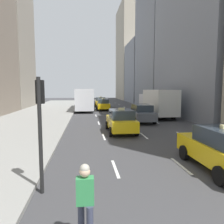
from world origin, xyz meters
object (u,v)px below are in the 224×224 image
city_bus (85,98)px  traffic_light_pole (40,116)px  taxi_second (121,121)px  taxi_third (100,102)px  skateboarder (85,201)px  taxi_fourth (222,149)px  box_truck (157,102)px  sedan_black_near (141,113)px  taxi_lead (103,104)px

city_bus → traffic_light_pole: size_ratio=3.23×
taxi_second → taxi_third: size_ratio=1.00×
skateboarder → taxi_second: bearing=77.4°
taxi_fourth → taxi_second: bearing=109.3°
taxi_second → city_bus: (-2.81, 18.28, 0.91)m
box_truck → city_bus: bearing=131.0°
taxi_second → traffic_light_pole: bearing=-113.6°
sedan_black_near → taxi_third: bearing=98.4°
taxi_lead → taxi_fourth: (2.80, -25.47, 0.00)m
city_bus → skateboarder: bearing=-89.6°
taxi_lead → traffic_light_pole: (-3.95, -26.53, 1.53)m
taxi_third → skateboarder: taxi_third is taller
taxi_third → sedan_black_near: size_ratio=0.89×
box_truck → skateboarder: size_ratio=4.81×
taxi_fourth → traffic_light_pole: (-6.75, -1.06, 1.53)m
taxi_fourth → city_bus: size_ratio=0.38×
skateboarder → city_bus: bearing=90.4°
taxi_lead → box_truck: 10.52m
traffic_light_pole → taxi_fourth: bearing=8.9°
taxi_second → box_truck: (5.60, 8.61, 0.83)m
taxi_lead → box_truck: bearing=-57.7°
taxi_lead → taxi_second: same height
taxi_fourth → sedan_black_near: taxi_fourth is taller
taxi_fourth → sedan_black_near: (0.00, 12.93, 0.01)m
taxi_fourth → traffic_light_pole: size_ratio=1.22×
taxi_lead → taxi_fourth: 25.62m
taxi_second → taxi_fourth: bearing=-70.7°
sedan_black_near → box_truck: box_truck is taller
taxi_third → taxi_fourth: 31.99m
taxi_third → traffic_light_pole: 33.20m
box_truck → skateboarder: 21.83m
taxi_second → box_truck: 10.31m
taxi_fourth → sedan_black_near: size_ratio=0.89×
sedan_black_near → skateboarder: 17.41m
taxi_fourth → skateboarder: (-5.39, -3.62, 0.08)m
taxi_lead → box_truck: size_ratio=0.52×
city_bus → skateboarder: size_ratio=6.65×
city_bus → box_truck: size_ratio=1.38×
taxi_third → taxi_lead: bearing=-90.0°
taxi_third → skateboarder: bearing=-94.2°
taxi_second → sedan_black_near: 5.68m
sedan_black_near → traffic_light_pole: traffic_light_pole is taller
box_truck → taxi_third: bearing=110.1°
taxi_third → box_truck: (5.60, -15.27, 0.83)m
taxi_lead → taxi_fourth: size_ratio=1.00×
sedan_black_near → taxi_second: bearing=-119.5°
box_truck → sedan_black_near: bearing=-127.4°
taxi_lead → traffic_light_pole: traffic_light_pole is taller
taxi_third → sedan_black_near: taxi_third is taller
traffic_light_pole → sedan_black_near: bearing=64.2°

